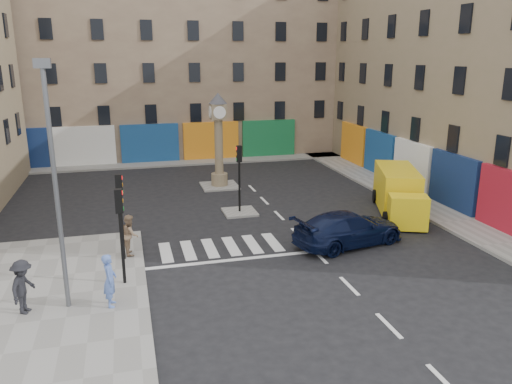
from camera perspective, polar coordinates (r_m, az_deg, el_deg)
name	(u,v)px	position (r m, az deg, el deg)	size (l,w,h in m)	color
ground	(329,266)	(21.39, 8.32, -8.32)	(120.00, 120.00, 0.00)	black
sidewalk_left	(41,322)	(18.31, -23.37, -13.52)	(7.00, 16.00, 0.15)	gray
sidewalk_right	(393,190)	(33.59, 15.40, 0.22)	(2.60, 30.00, 0.15)	gray
sidewalk_far	(177,163)	(41.21, -9.06, 3.33)	(32.00, 2.40, 0.15)	gray
island_near	(240,212)	(27.92, -1.88, -2.30)	(1.80, 1.80, 0.12)	gray
island_far	(220,186)	(33.57, -4.18, 0.71)	(2.40, 2.40, 0.12)	gray
building_right	(491,64)	(36.14, 25.24, 13.11)	(10.00, 30.00, 16.00)	#877259
building_far	(166,56)	(46.11, -10.30, 15.09)	(32.00, 10.00, 17.00)	gray
traffic_light_left_near	(120,221)	(19.09, -15.25, -3.24)	(0.28, 0.22, 3.70)	black
traffic_light_left_far	(120,203)	(21.38, -15.26, -1.24)	(0.28, 0.22, 3.70)	black
traffic_light_island	(239,168)	(27.26, -1.93, 2.77)	(0.28, 0.22, 3.70)	black
lamp_post	(54,176)	(17.31, -22.04, 1.74)	(0.50, 0.25, 8.30)	#595B60
clock_pillar	(219,134)	(32.86, -4.30, 6.60)	(1.20, 1.20, 6.10)	#877259
navy_sedan	(348,229)	(23.53, 10.52, -4.13)	(2.20, 5.40, 1.57)	black
yellow_van	(398,192)	(28.84, 15.96, -0.01)	(4.13, 6.79, 2.37)	yellow
pedestrian_blue	(110,280)	(18.04, -16.37, -9.64)	(0.69, 0.45, 1.89)	#5574C3
pedestrian_tan	(130,234)	(22.35, -14.21, -4.73)	(0.86, 0.67, 1.77)	#A28264
pedestrian_dark	(23,287)	(18.59, -25.08, -9.78)	(1.22, 0.70, 1.88)	black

